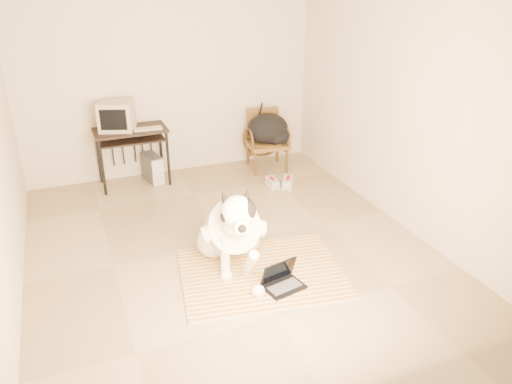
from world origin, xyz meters
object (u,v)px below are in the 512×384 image
computer_desk (131,137)px  rattan_chair (266,140)px  laptop (282,280)px  pc_tower (153,168)px  backpack (270,130)px  crt_monitor (117,116)px  dog (232,230)px

computer_desk → rattan_chair: size_ratio=1.12×
laptop → pc_tower: (-0.61, 2.90, 0.11)m
backpack → rattan_chair: bearing=103.3°
crt_monitor → backpack: 2.09m
computer_desk → pc_tower: computer_desk is taller
dog → laptop: 0.68m
laptop → crt_monitor: size_ratio=0.78×
backpack → pc_tower: bearing=174.5°
dog → rattan_chair: (1.31, 2.28, 0.04)m
laptop → crt_monitor: crt_monitor is taller
crt_monitor → backpack: (2.04, -0.20, -0.37)m
crt_monitor → rattan_chair: 2.10m
laptop → backpack: size_ratio=0.69×
rattan_chair → backpack: (0.02, -0.08, 0.16)m
computer_desk → backpack: bearing=-4.7°
computer_desk → dog: bearing=-76.5°
laptop → backpack: 2.98m
pc_tower → dog: bearing=-82.3°
crt_monitor → computer_desk: bearing=-18.2°
laptop → pc_tower: pc_tower is taller
rattan_chair → backpack: size_ratio=1.42×
laptop → pc_tower: bearing=101.9°
laptop → crt_monitor: 3.23m
dog → computer_desk: 2.44m
laptop → computer_desk: 3.08m
dog → crt_monitor: (-0.71, 2.41, 0.57)m
laptop → computer_desk: size_ratio=0.44×
crt_monitor → rattan_chair: bearing=-3.5°
computer_desk → rattan_chair: bearing=-2.3°
rattan_chair → pc_tower: bearing=177.3°
pc_tower → rattan_chair: size_ratio=0.51×
laptop → computer_desk: bearing=106.5°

